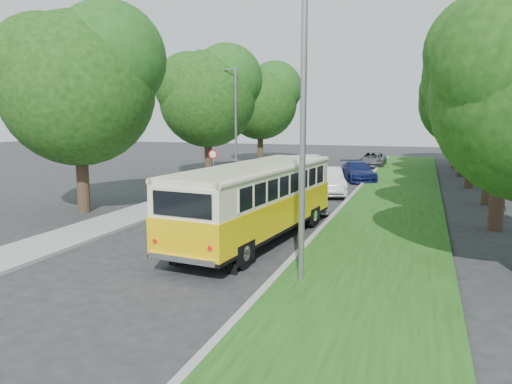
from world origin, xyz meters
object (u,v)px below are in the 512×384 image
(lamppost_far, at_px, (234,120))
(car_silver, at_px, (309,197))
(lamppost_near, at_px, (299,116))
(vintage_bus, at_px, (256,203))
(car_grey, at_px, (373,159))
(car_blue, at_px, (358,171))
(car_white, at_px, (327,181))

(lamppost_far, height_order, car_silver, lamppost_far)
(lamppost_near, height_order, vintage_bus, lamppost_near)
(car_grey, bearing_deg, car_silver, -91.65)
(car_blue, distance_m, car_grey, 10.07)
(lamppost_far, bearing_deg, car_grey, 59.91)
(vintage_bus, height_order, car_grey, vintage_bus)
(car_silver, xyz_separation_m, car_grey, (0.76, 21.66, 0.00))
(lamppost_far, bearing_deg, lamppost_near, -64.29)
(lamppost_far, relative_size, car_white, 1.63)
(car_white, bearing_deg, car_blue, 64.23)
(vintage_bus, xyz_separation_m, car_blue, (1.24, 17.88, -0.73))
(vintage_bus, relative_size, car_grey, 2.04)
(lamppost_near, xyz_separation_m, vintage_bus, (-2.45, 3.84, -2.99))
(lamppost_near, relative_size, car_grey, 1.76)
(car_white, relative_size, car_grey, 1.01)
(lamppost_near, distance_m, lamppost_far, 20.53)
(car_silver, distance_m, car_blue, 11.61)
(car_grey, bearing_deg, lamppost_near, -87.47)
(car_white, bearing_deg, car_grey, 68.88)
(car_silver, xyz_separation_m, car_blue, (0.76, 11.59, 0.02))
(lamppost_far, relative_size, car_grey, 1.65)
(lamppost_near, height_order, car_silver, lamppost_near)
(car_white, height_order, car_grey, car_white)
(car_silver, distance_m, car_grey, 21.67)
(lamppost_near, distance_m, car_silver, 10.97)
(car_white, bearing_deg, lamppost_near, -100.25)
(car_silver, relative_size, car_grey, 0.81)
(lamppost_near, height_order, car_grey, lamppost_near)
(lamppost_near, distance_m, car_grey, 32.03)
(lamppost_far, height_order, vintage_bus, lamppost_far)
(car_grey, bearing_deg, vintage_bus, -92.19)
(car_blue, bearing_deg, vintage_bus, -114.52)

